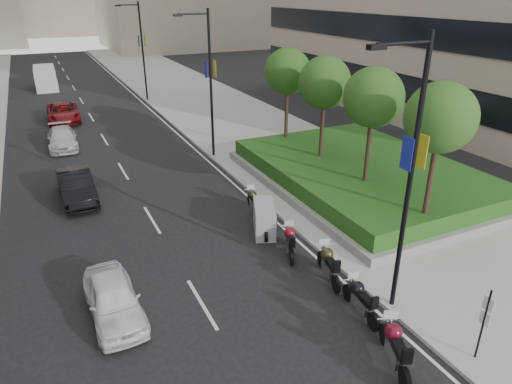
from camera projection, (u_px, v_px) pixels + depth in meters
ground at (298, 368)px, 13.11m from camera, size 160.00×160.00×0.00m
sidewalk_right at (215, 109)px, 41.33m from camera, size 10.00×100.00×0.15m
lane_edge at (157, 116)px, 39.25m from camera, size 0.12×100.00×0.01m
lane_centre at (95, 123)px, 37.19m from camera, size 0.12×100.00×0.01m
planter at (362, 180)px, 25.17m from camera, size 10.00×14.00×0.40m
hedge at (363, 170)px, 24.92m from camera, size 9.40×13.40×0.80m
tree_0 at (440, 118)px, 17.57m from camera, size 2.80×2.80×6.30m
tree_1 at (373, 98)px, 20.86m from camera, size 2.80×2.80×6.30m
tree_2 at (325, 83)px, 24.15m from camera, size 2.80×2.80×6.30m
tree_3 at (288, 72)px, 27.44m from camera, size 2.80×2.80×6.30m
lamp_post_0 at (408, 170)px, 13.52m from camera, size 2.34×0.45×9.00m
lamp_post_1 at (208, 78)px, 27.50m from camera, size 2.34×0.45×9.00m
lamp_post_2 at (141, 47)px, 42.31m from camera, size 2.34×0.45×9.00m
parking_sign at (484, 321)px, 12.78m from camera, size 0.06×0.32×2.50m
motorcycle_1 at (395, 346)px, 13.01m from camera, size 1.14×2.29×1.21m
motorcycle_2 at (360, 299)px, 15.08m from camera, size 0.75×2.24×1.11m
motorcycle_3 at (328, 264)px, 16.96m from camera, size 0.88×2.27×1.15m
motorcycle_4 at (290, 241)px, 18.59m from camera, size 1.04×2.00×1.06m
motorcycle_5 at (264, 219)px, 20.24m from camera, size 1.63×2.33×1.31m
motorcycle_6 at (253, 201)px, 22.22m from camera, size 0.67×1.99×1.00m
car_a at (113, 299)px, 14.96m from camera, size 1.70×4.00×1.35m
car_b at (76, 186)px, 23.32m from camera, size 1.69×4.59×1.50m
car_c at (62, 138)px, 31.16m from camera, size 1.98×4.56×1.31m
car_d at (63, 113)px, 37.35m from camera, size 2.54×5.31×1.46m
delivery_van at (46, 79)px, 49.34m from camera, size 2.24×5.56×2.31m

